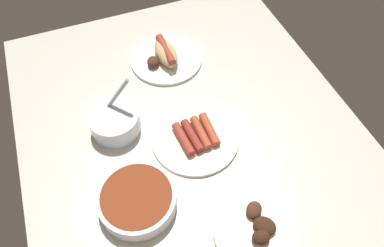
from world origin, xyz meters
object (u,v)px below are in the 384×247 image
object	(u,v)px
bowl_coleslaw	(115,121)
plate_grilled_meat	(255,228)
plate_hotdog_assembled	(166,56)
plate_sausages	(196,137)
bowl_chili	(137,199)

from	to	relation	value
bowl_coleslaw	plate_grilled_meat	world-z (taller)	bowl_coleslaw
bowl_coleslaw	plate_grilled_meat	size ratio (longest dim) A/B	0.85
plate_hotdog_assembled	bowl_coleslaw	size ratio (longest dim) A/B	1.43
plate_hotdog_assembled	plate_sausages	xyz separation A→B (cm)	(-31.13, 1.88, -0.89)
plate_sausages	bowl_chili	xyz separation A→B (cm)	(-12.35, 19.71, 1.63)
plate_grilled_meat	bowl_chili	xyz separation A→B (cm)	(15.43, 22.85, 1.66)
bowl_coleslaw	bowl_chili	xyz separation A→B (cm)	(-23.40, 0.61, -0.66)
plate_hotdog_assembled	bowl_coleslaw	distance (cm)	29.08
plate_hotdog_assembled	bowl_chili	size ratio (longest dim) A/B	1.22
plate_sausages	plate_grilled_meat	distance (cm)	27.95
plate_sausages	plate_grilled_meat	size ratio (longest dim) A/B	1.26
plate_hotdog_assembled	bowl_coleslaw	world-z (taller)	bowl_coleslaw
plate_grilled_meat	bowl_chili	bearing A→B (deg)	55.97
bowl_chili	plate_hotdog_assembled	bearing A→B (deg)	-26.41
bowl_chili	plate_sausages	bearing A→B (deg)	-57.92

